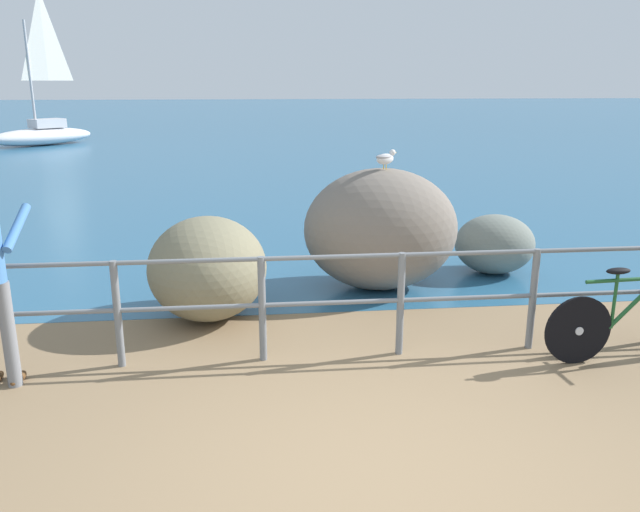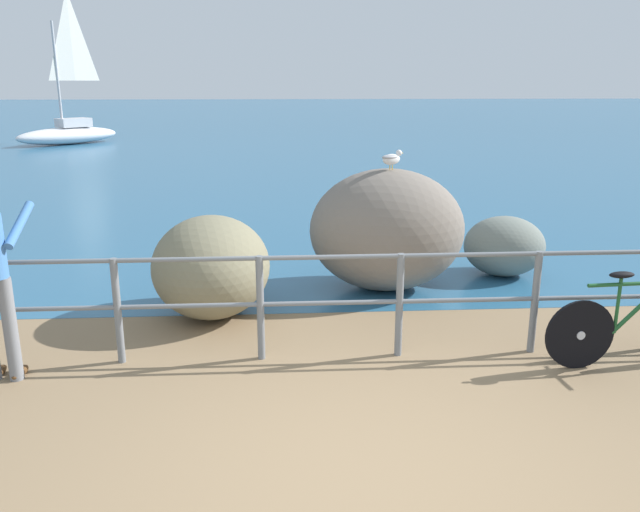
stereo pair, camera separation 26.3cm
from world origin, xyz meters
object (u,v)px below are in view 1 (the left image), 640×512
Objects in this scene: breakwater_boulder_right at (495,244)px; seagull at (385,158)px; sailboat at (42,128)px; breakwater_boulder_left at (208,268)px; bicycle at (630,321)px; breakwater_boulder_main at (381,229)px.

seagull reaches higher than breakwater_boulder_right.
breakwater_boulder_right is 22.82m from sailboat.
breakwater_boulder_left is 0.25× the size of sailboat.
breakwater_boulder_left reaches higher than breakwater_boulder_right.
sailboat is at bearing 114.48° from bicycle.
seagull is (-1.90, 2.30, 1.29)m from bicycle.
breakwater_boulder_main reaches higher than breakwater_boulder_right.
bicycle is at bearing -51.29° from breakwater_boulder_main.
breakwater_boulder_right is (1.70, 0.48, -0.36)m from breakwater_boulder_main.
breakwater_boulder_left reaches higher than bicycle.
breakwater_boulder_main is 1.27× the size of breakwater_boulder_left.
breakwater_boulder_right is 0.18× the size of sailboat.
bicycle reaches higher than breakwater_boulder_right.
breakwater_boulder_left is 22.28m from sailboat.
breakwater_boulder_left is (-2.11, -0.82, -0.20)m from breakwater_boulder_main.
sailboat reaches higher than breakwater_boulder_left.
seagull reaches higher than bicycle.
bicycle is 1.56× the size of breakwater_boulder_right.
breakwater_boulder_left is 2.51m from seagull.
bicycle is at bearing -82.02° from seagull.
breakwater_boulder_main is 6.01× the size of seagull.
breakwater_boulder_left is at bearing 66.04° from sailboat.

